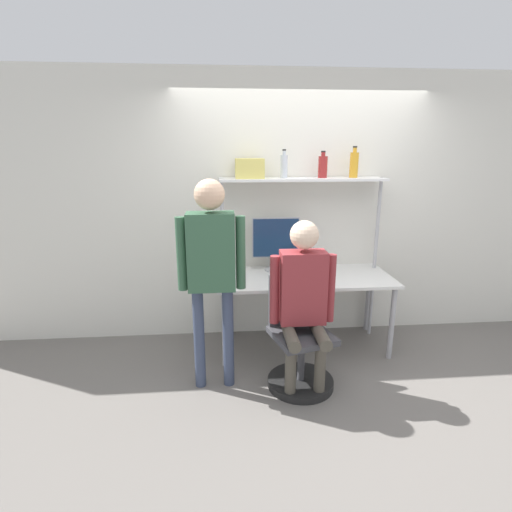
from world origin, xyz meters
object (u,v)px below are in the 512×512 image
Objects in this scene: monitor at (276,241)px; bottle_clear at (284,166)px; person_seated at (303,293)px; cell_phone at (326,283)px; person_standing at (211,259)px; bottle_red at (323,166)px; storage_box at (250,168)px; office_chair at (299,352)px; bottle_amber at (354,164)px; laptop at (297,275)px.

monitor is 0.75m from bottle_clear.
cell_phone is at bearing 57.03° from person_seated.
monitor is 0.31× the size of person_standing.
bottle_clear is (0.07, -0.01, 0.74)m from monitor.
bottle_red is at bearing 85.39° from cell_phone.
person_standing is at bearing -113.55° from storage_box.
monitor reaches higher than office_chair.
monitor is 0.68m from cell_phone.
monitor is at bearing 96.23° from person_seated.
bottle_clear is at bearing 92.05° from person_seated.
bottle_red is (0.04, 0.44, 1.03)m from cell_phone.
person_seated is 5.27× the size of bottle_clear.
bottle_red is (0.45, -0.01, 0.74)m from monitor.
storage_box is at bearing 180.00° from bottle_red.
bottle_amber reaches higher than storage_box.
laptop is 1.28× the size of bottle_clear.
storage_box reaches higher than person_standing.
storage_box is (-1.02, 0.00, -0.03)m from bottle_amber.
laptop is 1.08m from bottle_red.
person_standing reaches higher than monitor.
cell_phone is 0.71m from office_chair.
office_chair is 1.75m from storage_box.
laptop is at bearing 30.30° from person_standing.
monitor is 1.82× the size of bottle_amber.
storage_box is (-0.67, 0.44, 1.02)m from cell_phone.
person_standing reaches higher than person_seated.
person_standing is at bearing -148.90° from bottle_amber.
monitor is at bearing 178.16° from bottle_red.
bottle_clear is 1.00× the size of storage_box.
bottle_red reaches higher than person_standing.
storage_box is (0.36, 0.83, 0.65)m from person_standing.
person_standing is (-0.62, -0.85, 0.07)m from monitor.
laptop reaches higher than cell_phone.
person_seated reaches higher than laptop.
office_chair is 0.55m from person_seated.
storage_box is (-0.26, -0.01, 0.72)m from monitor.
office_chair is 3.15× the size of bottle_amber.
laptop is 2.30× the size of cell_phone.
cell_phone is 0.11× the size of person_seated.
bottle_amber is 1.17× the size of bottle_red.
laptop is (0.15, -0.39, -0.23)m from monitor.
bottle_red reaches higher than cell_phone.
laptop is 0.94m from person_standing.
laptop is 1.22m from bottle_amber.
person_seated is (-0.31, -0.48, 0.09)m from cell_phone.
person_standing is 1.75m from bottle_amber.
person_standing reaches higher than office_chair.
bottle_amber is 0.31m from bottle_red.
bottle_amber is at bearing -0.00° from storage_box.
person_seated is 5.58× the size of bottle_red.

